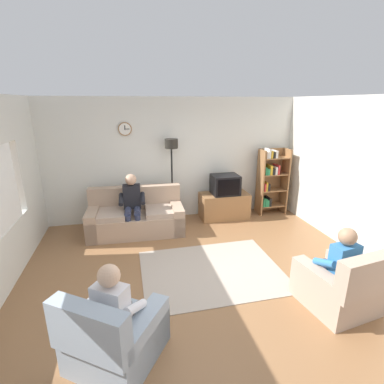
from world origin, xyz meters
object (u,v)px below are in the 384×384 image
(bookshelf, at_px, (270,180))
(armchair_near_bookshelf, at_px, (339,287))
(armchair_near_window, at_px, (115,337))
(person_on_couch, at_px, (132,202))
(tv_stand, at_px, (224,206))
(tv, at_px, (225,185))
(couch, at_px, (136,218))
(person_in_right_armchair, at_px, (337,262))
(person_in_left_armchair, at_px, (118,306))
(floor_lamp, at_px, (172,158))

(bookshelf, height_order, armchair_near_bookshelf, bookshelf)
(armchair_near_window, height_order, person_on_couch, person_on_couch)
(tv_stand, relative_size, tv, 1.83)
(couch, xyz_separation_m, bookshelf, (3.19, 0.40, 0.51))
(tv_stand, distance_m, person_on_couch, 2.17)
(tv_stand, relative_size, armchair_near_window, 0.93)
(bookshelf, distance_m, armchair_near_bookshelf, 3.44)
(armchair_near_bookshelf, bearing_deg, tv_stand, 97.75)
(tv_stand, height_order, person_in_right_armchair, person_in_right_armchair)
(couch, bearing_deg, person_in_left_armchair, -95.70)
(bookshelf, relative_size, armchair_near_bookshelf, 1.61)
(armchair_near_window, bearing_deg, couch, 83.51)
(bookshelf, relative_size, floor_lamp, 0.85)
(person_in_left_armchair, bearing_deg, armchair_near_window, -124.67)
(tv, bearing_deg, bookshelf, 4.62)
(bookshelf, height_order, floor_lamp, floor_lamp)
(floor_lamp, xyz_separation_m, person_in_left_armchair, (-1.14, -3.46, -0.85))
(armchair_near_window, height_order, armchair_near_bookshelf, same)
(tv, height_order, person_in_right_armchair, person_in_right_armchair)
(bookshelf, bearing_deg, floor_lamp, 179.29)
(floor_lamp, bearing_deg, person_on_couch, -149.04)
(bookshelf, bearing_deg, armchair_near_bookshelf, -102.34)
(tv, xyz_separation_m, floor_lamp, (-1.19, 0.12, 0.64))
(tv_stand, height_order, person_on_couch, person_on_couch)
(bookshelf, xyz_separation_m, person_in_left_armchair, (-3.49, -3.43, -0.22))
(tv_stand, xyz_separation_m, armchair_near_window, (-2.38, -3.44, -0.00))
(armchair_near_bookshelf, bearing_deg, tv, 97.81)
(person_on_couch, bearing_deg, armchair_near_bookshelf, -48.05)
(tv_stand, relative_size, person_in_left_armchair, 0.98)
(bookshelf, height_order, armchair_near_window, bookshelf)
(tv, relative_size, person_in_right_armchair, 0.54)
(person_in_right_armchair, bearing_deg, tv_stand, 97.75)
(person_on_couch, distance_m, person_in_left_armchair, 2.94)
(armchair_near_window, bearing_deg, person_on_couch, 84.41)
(person_in_left_armchair, bearing_deg, tv_stand, 55.34)
(tv, height_order, person_in_left_armchair, person_in_left_armchair)
(bookshelf, bearing_deg, person_in_right_armchair, -102.87)
(couch, relative_size, person_in_left_armchair, 1.73)
(person_in_right_armchair, bearing_deg, bookshelf, 77.13)
(tv_stand, height_order, floor_lamp, floor_lamp)
(person_on_couch, bearing_deg, floor_lamp, 30.96)
(tv_stand, bearing_deg, person_on_couch, -168.17)
(tv_stand, relative_size, bookshelf, 0.70)
(floor_lamp, bearing_deg, tv_stand, -4.76)
(couch, bearing_deg, armchair_near_bookshelf, -49.82)
(armchair_near_window, xyz_separation_m, armchair_near_bookshelf, (2.82, 0.19, 0.00))
(bookshelf, xyz_separation_m, person_in_right_armchair, (-0.74, -3.23, -0.22))
(armchair_near_bookshelf, xyz_separation_m, person_on_couch, (-2.52, 2.81, 0.41))
(armchair_near_window, height_order, person_in_left_armchair, person_in_left_armchair)
(tv, bearing_deg, person_on_couch, -168.82)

